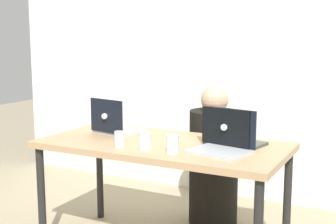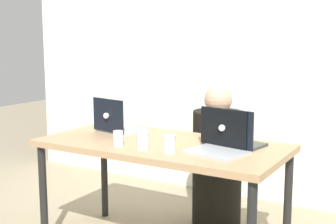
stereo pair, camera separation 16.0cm
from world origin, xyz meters
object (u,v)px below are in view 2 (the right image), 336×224
at_px(laptop_back_left, 117,125).
at_px(person_at_center, 217,164).
at_px(water_glass_left, 118,139).
at_px(laptop_front_right, 221,144).
at_px(water_glass_center, 142,142).
at_px(water_glass_right, 169,145).
at_px(laptop_back_right, 231,138).

bearing_deg(laptop_back_left, person_at_center, -123.14).
distance_m(laptop_back_left, water_glass_left, 0.39).
height_order(laptop_front_right, water_glass_center, laptop_front_right).
height_order(person_at_center, water_glass_right, person_at_center).
distance_m(laptop_back_right, water_glass_right, 0.40).
xyz_separation_m(person_at_center, laptop_back_right, (0.32, -0.52, 0.32)).
relative_size(laptop_front_right, water_glass_right, 3.44).
height_order(water_glass_center, water_glass_right, water_glass_right).
height_order(person_at_center, water_glass_left, person_at_center).
relative_size(person_at_center, water_glass_right, 9.90).
bearing_deg(laptop_back_left, water_glass_center, 153.96).
distance_m(person_at_center, water_glass_center, 0.90).
relative_size(laptop_back_left, water_glass_right, 3.17).
bearing_deg(laptop_back_left, laptop_back_right, -168.43).
distance_m(person_at_center, water_glass_left, 0.94).
bearing_deg(laptop_back_left, water_glass_right, 163.34).
relative_size(laptop_back_left, laptop_front_right, 0.92).
bearing_deg(water_glass_center, laptop_back_left, 142.86).
xyz_separation_m(laptop_back_left, water_glass_center, (0.41, -0.31, -0.01)).
distance_m(laptop_back_left, laptop_front_right, 0.85).
xyz_separation_m(laptop_back_left, laptop_back_right, (0.83, 0.01, -0.00)).
bearing_deg(laptop_front_right, water_glass_center, -146.55).
distance_m(person_at_center, laptop_back_right, 0.69).
bearing_deg(laptop_back_right, water_glass_right, 64.30).
bearing_deg(laptop_front_right, laptop_back_right, 104.98).
bearing_deg(laptop_front_right, water_glass_left, -152.00).
xyz_separation_m(water_glass_center, water_glass_right, (0.18, -0.00, 0.00)).
xyz_separation_m(person_at_center, water_glass_center, (-0.10, -0.84, 0.32)).
relative_size(person_at_center, laptop_back_left, 3.12).
height_order(laptop_back_right, water_glass_right, laptop_back_right).
bearing_deg(water_glass_center, water_glass_left, -179.02).
xyz_separation_m(laptop_front_right, water_glass_left, (-0.60, -0.17, -0.01)).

